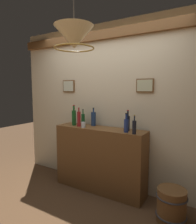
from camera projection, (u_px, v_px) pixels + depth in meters
name	position (u px, v px, depth m)	size (l,w,h in m)	color
ground_plane	(65.00, 218.00, 2.45)	(12.00, 12.00, 0.00)	#4C331E
panelled_rear_partition	(108.00, 102.00, 3.22)	(3.48, 0.15, 2.62)	beige
bar_shelf_unit	(100.00, 159.00, 3.10)	(1.45, 0.36, 0.99)	brown
liquor_bottle_vermouth	(126.00, 125.00, 2.72)	(0.06, 0.06, 0.27)	navy
liquor_bottle_amaro	(83.00, 119.00, 3.29)	(0.06, 0.06, 0.26)	#195325
liquor_bottle_tequila	(134.00, 127.00, 2.61)	(0.05, 0.05, 0.26)	black
liquor_bottle_bourbon	(128.00, 123.00, 2.83)	(0.06, 0.06, 0.30)	black
liquor_bottle_gin	(74.00, 117.00, 3.25)	(0.07, 0.07, 0.33)	#185220
liquor_bottle_mezcal	(93.00, 119.00, 3.21)	(0.08, 0.08, 0.29)	navy
liquor_bottle_sherry	(79.00, 119.00, 3.14)	(0.06, 0.06, 0.30)	maroon
glass_tumbler_rocks	(83.00, 125.00, 3.06)	(0.07, 0.07, 0.09)	silver
pendant_lamp	(74.00, 38.00, 2.03)	(0.42, 0.42, 0.48)	beige
wooden_barrel	(171.00, 205.00, 2.36)	(0.36, 0.36, 0.41)	brown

